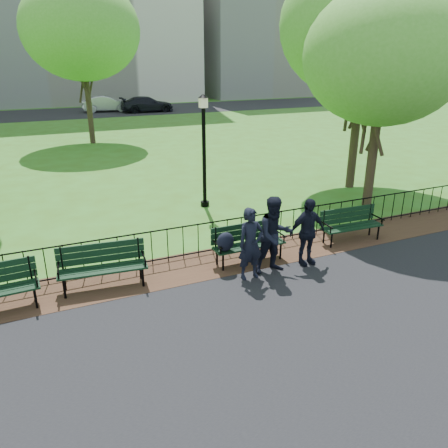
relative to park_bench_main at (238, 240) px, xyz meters
name	(u,v)px	position (x,y,z in m)	size (l,w,h in m)	color
ground	(287,280)	(0.68, -1.20, -0.64)	(120.00, 120.00, 0.00)	#3B641A
asphalt_path	(398,372)	(0.68, -4.60, -0.64)	(60.00, 9.20, 0.01)	black
dirt_strip	(256,254)	(0.68, 0.30, -0.63)	(60.00, 1.60, 0.01)	#382017
far_street	(84,112)	(0.68, 33.80, -0.64)	(70.00, 9.00, 0.01)	black
iron_fence	(248,230)	(0.68, 0.80, -0.14)	(24.06, 0.06, 1.00)	black
park_bench_main	(238,240)	(0.00, 0.00, 0.00)	(1.82, 0.57, 1.03)	black
park_bench_left_a	(102,261)	(-3.18, 0.20, -0.03)	(1.93, 0.77, 1.07)	black
park_bench_right_a	(350,221)	(3.46, 0.10, -0.07)	(1.78, 0.62, 1.00)	black
lamppost	(204,147)	(0.92, 4.49, 1.37)	(0.33, 0.33, 3.69)	black
tree_near_e	(385,56)	(6.00, 2.29, 4.15)	(4.96, 4.96, 6.91)	#2D2116
tree_mid_e	(367,25)	(6.97, 4.39, 5.16)	(6.00, 6.00, 8.36)	#2D2116
tree_far_c	(81,30)	(-0.84, 18.05, 5.50)	(6.35, 6.35, 8.85)	#2D2116
person_left	(251,244)	(-0.04, -0.75, 0.21)	(0.61, 0.40, 1.68)	black
person_mid	(275,235)	(0.61, -0.69, 0.29)	(0.89, 0.47, 1.84)	black
person_right	(307,232)	(1.54, -0.64, 0.20)	(0.98, 0.40, 1.66)	black
sedan_silver	(106,104)	(2.66, 33.51, 0.08)	(1.50, 4.30, 1.42)	#AAACB2
sedan_dark	(147,104)	(6.07, 31.84, 0.06)	(1.93, 4.75, 1.38)	black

